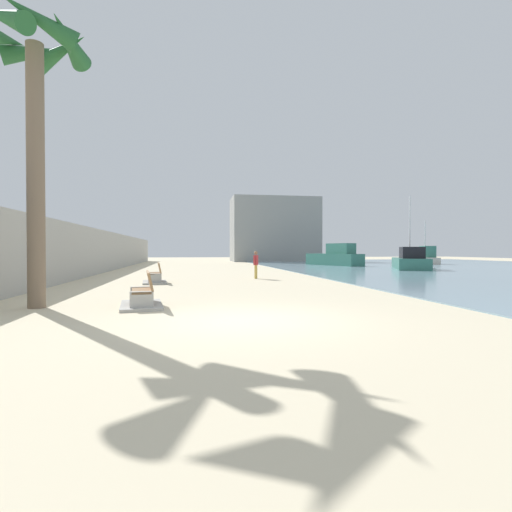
% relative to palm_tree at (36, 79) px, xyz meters
% --- Properties ---
extents(ground_plane, '(120.00, 120.00, 0.00)m').
position_rel_palm_tree_xyz_m(ground_plane, '(5.36, 15.15, -6.21)').
color(ground_plane, beige).
extents(seawall, '(0.80, 64.00, 2.95)m').
position_rel_palm_tree_xyz_m(seawall, '(-2.14, 15.15, -4.74)').
color(seawall, '#ADAAA3').
rests_on(seawall, ground).
extents(palm_tree, '(2.84, 2.96, 8.06)m').
position_rel_palm_tree_xyz_m(palm_tree, '(0.00, 0.00, 0.00)').
color(palm_tree, '#7A6651').
rests_on(palm_tree, ground).
extents(bench_near, '(1.35, 2.22, 0.98)m').
position_rel_palm_tree_xyz_m(bench_near, '(2.80, -0.24, -5.98)').
color(bench_near, '#ADAAA3').
rests_on(bench_near, ground).
extents(bench_far, '(1.30, 2.20, 0.98)m').
position_rel_palm_tree_xyz_m(bench_far, '(2.49, 7.88, -5.98)').
color(bench_far, '#ADAAA3').
rests_on(bench_far, ground).
extents(person_walking, '(0.31, 0.48, 1.53)m').
position_rel_palm_tree_xyz_m(person_walking, '(7.70, 9.86, -5.34)').
color(person_walking, gold).
rests_on(person_walking, ground).
extents(boat_nearest, '(4.74, 6.89, 5.96)m').
position_rel_palm_tree_xyz_m(boat_nearest, '(21.77, 18.04, -5.51)').
color(boat_nearest, '#337060').
rests_on(boat_nearest, water_bay).
extents(boat_outer, '(4.11, 7.05, 2.19)m').
position_rel_palm_tree_xyz_m(boat_outer, '(18.59, 26.54, -5.36)').
color(boat_outer, '#337060').
rests_on(boat_outer, water_bay).
extents(boat_far_left, '(3.30, 5.69, 4.86)m').
position_rel_palm_tree_xyz_m(boat_far_left, '(30.07, 28.82, -5.46)').
color(boat_far_left, beige).
rests_on(boat_far_left, water_bay).
extents(harbor_building, '(12.00, 6.00, 8.85)m').
position_rel_palm_tree_xyz_m(harbor_building, '(15.93, 43.15, -1.79)').
color(harbor_building, gray).
rests_on(harbor_building, ground).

